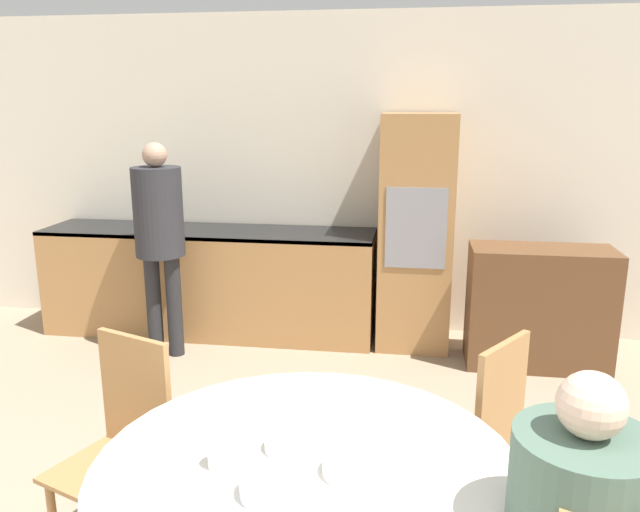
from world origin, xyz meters
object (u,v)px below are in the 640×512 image
object	(u,v)px
sideboard	(539,307)
cup	(220,455)
chair_far_left	(123,438)
bowl_centre	(352,468)
oven_unit	(416,232)
person_standing	(159,227)
chair_far_right	(480,430)
bowl_far	(289,444)
bowl_near	(271,487)

from	to	relation	value
sideboard	cup	xyz separation A→B (m)	(-1.52, -2.79, 0.36)
chair_far_left	bowl_centre	size ratio (longest dim) A/B	5.13
oven_unit	bowl_centre	distance (m)	3.09
chair_far_left	person_standing	world-z (taller)	person_standing
sideboard	person_standing	size ratio (longest dim) A/B	0.62
chair_far_right	chair_far_left	bearing A→B (deg)	-43.69
oven_unit	cup	bearing A→B (deg)	-101.19
sideboard	bowl_centre	distance (m)	3.00
cup	bowl_far	distance (m)	0.24
person_standing	cup	xyz separation A→B (m)	(1.26, -2.58, -0.20)
chair_far_right	bowl_centre	distance (m)	0.94
chair_far_right	bowl_far	xyz separation A→B (m)	(-0.71, -0.65, 0.25)
oven_unit	bowl_near	world-z (taller)	oven_unit
oven_unit	person_standing	bearing A→B (deg)	-164.28
person_standing	bowl_far	bearing A→B (deg)	-59.12
person_standing	sideboard	bearing A→B (deg)	4.45
chair_far_left	bowl_near	distance (m)	1.03
person_standing	cup	distance (m)	2.88
cup	bowl_centre	world-z (taller)	cup
sideboard	bowl_near	xyz separation A→B (m)	(-1.33, -2.91, 0.35)
chair_far_right	oven_unit	bearing A→B (deg)	-137.63
oven_unit	chair_far_left	xyz separation A→B (m)	(-1.20, -2.61, -0.38)
sideboard	chair_far_left	distance (m)	3.12
bowl_near	oven_unit	bearing A→B (deg)	82.56
sideboard	bowl_far	size ratio (longest dim) A/B	6.21
bowl_far	chair_far_right	bearing A→B (deg)	42.75
oven_unit	cup	world-z (taller)	oven_unit
chair_far_left	cup	distance (m)	0.82
chair_far_right	cup	size ratio (longest dim) A/B	11.67
chair_far_right	bowl_far	size ratio (longest dim) A/B	5.88
chair_far_left	cup	bearing A→B (deg)	-18.89
bowl_far	cup	bearing A→B (deg)	-145.81
person_standing	cup	size ratio (longest dim) A/B	19.79
chair_far_right	cup	xyz separation A→B (m)	(-0.90, -0.79, 0.28)
chair_far_left	chair_far_right	bearing A→B (deg)	32.20
oven_unit	chair_far_left	size ratio (longest dim) A/B	1.90
bowl_centre	cup	bearing A→B (deg)	-176.94
bowl_far	bowl_centre	bearing A→B (deg)	-26.25
chair_far_left	bowl_far	size ratio (longest dim) A/B	5.88
sideboard	chair_far_left	bearing A→B (deg)	-132.57
oven_unit	bowl_centre	xyz separation A→B (m)	(-0.19, -3.08, -0.13)
oven_unit	sideboard	world-z (taller)	oven_unit
cup	bowl_near	world-z (taller)	cup
sideboard	bowl_far	distance (m)	2.99
oven_unit	bowl_far	distance (m)	3.00
bowl_near	bowl_far	distance (m)	0.26
bowl_near	bowl_far	xyz separation A→B (m)	(0.00, 0.26, -0.01)
oven_unit	chair_far_left	distance (m)	2.90
cup	bowl_centre	size ratio (longest dim) A/B	0.44
sideboard	person_standing	bearing A→B (deg)	-175.55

